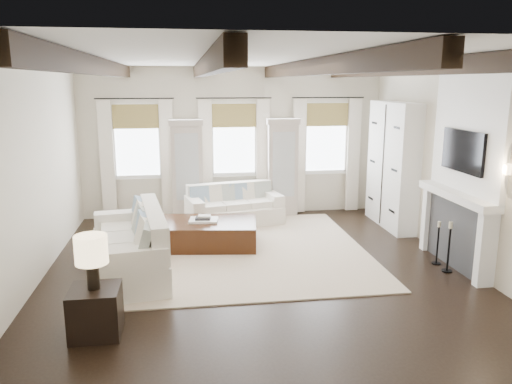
{
  "coord_description": "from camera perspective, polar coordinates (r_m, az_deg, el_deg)",
  "views": [
    {
      "loc": [
        -1.11,
        -7.01,
        2.88
      ],
      "look_at": [
        0.04,
        0.73,
        1.15
      ],
      "focal_mm": 35.0,
      "sensor_mm": 36.0,
      "label": 1
    }
  ],
  "objects": [
    {
      "name": "ground",
      "position": [
        7.66,
        0.52,
        -9.63
      ],
      "size": [
        7.5,
        7.5,
        0.0
      ],
      "primitive_type": "plane",
      "color": "black",
      "rests_on": "ground"
    },
    {
      "name": "room_shell",
      "position": [
        8.18,
        4.77,
        5.47
      ],
      "size": [
        6.54,
        7.54,
        3.22
      ],
      "color": "beige",
      "rests_on": "ground"
    },
    {
      "name": "area_rug",
      "position": [
        8.77,
        -0.65,
        -6.62
      ],
      "size": [
        3.94,
        4.28,
        0.02
      ],
      "primitive_type": "cube",
      "color": "beige",
      "rests_on": "ground"
    },
    {
      "name": "sofa_back",
      "position": [
        10.33,
        -2.59,
        -1.79
      ],
      "size": [
        2.06,
        1.25,
        0.82
      ],
      "color": "white",
      "rests_on": "ground"
    },
    {
      "name": "sofa_left",
      "position": [
        7.88,
        -13.88,
        -6.19
      ],
      "size": [
        1.36,
        2.44,
        0.99
      ],
      "color": "white",
      "rests_on": "ground"
    },
    {
      "name": "ottoman",
      "position": [
        8.99,
        -5.59,
        -4.76
      ],
      "size": [
        1.86,
        1.3,
        0.46
      ],
      "primitive_type": "cube",
      "rotation": [
        0.0,
        0.0,
        -0.13
      ],
      "color": "black",
      "rests_on": "ground"
    },
    {
      "name": "tray",
      "position": [
        8.94,
        -6.0,
        -3.21
      ],
      "size": [
        0.55,
        0.44,
        0.04
      ],
      "primitive_type": "cube",
      "rotation": [
        0.0,
        0.0,
        -0.13
      ],
      "color": "white",
      "rests_on": "ottoman"
    },
    {
      "name": "book_lower",
      "position": [
        8.91,
        -6.08,
        -2.99
      ],
      "size": [
        0.28,
        0.23,
        0.04
      ],
      "primitive_type": "cube",
      "rotation": [
        0.0,
        0.0,
        -0.13
      ],
      "color": "#262628",
      "rests_on": "tray"
    },
    {
      "name": "book_upper",
      "position": [
        8.92,
        -5.92,
        -2.75
      ],
      "size": [
        0.24,
        0.2,
        0.03
      ],
      "primitive_type": "cube",
      "rotation": [
        0.0,
        0.0,
        -0.13
      ],
      "color": "beige",
      "rests_on": "book_lower"
    },
    {
      "name": "side_table_front",
      "position": [
        6.22,
        -17.84,
        -12.86
      ],
      "size": [
        0.56,
        0.56,
        0.56
      ],
      "primitive_type": "cube",
      "color": "black",
      "rests_on": "ground"
    },
    {
      "name": "lamp_front",
      "position": [
        5.96,
        -18.3,
        -6.61
      ],
      "size": [
        0.37,
        0.37,
        0.64
      ],
      "color": "black",
      "rests_on": "side_table_front"
    },
    {
      "name": "side_table_back",
      "position": [
        11.09,
        -8.0,
        -1.28
      ],
      "size": [
        0.36,
        0.36,
        0.54
      ],
      "primitive_type": "cube",
      "color": "black",
      "rests_on": "ground"
    },
    {
      "name": "lamp_back",
      "position": [
        10.96,
        -8.1,
        2.0
      ],
      "size": [
        0.32,
        0.32,
        0.55
      ],
      "color": "black",
      "rests_on": "side_table_back"
    },
    {
      "name": "candlestick_near",
      "position": [
        8.28,
        21.15,
        -6.33
      ],
      "size": [
        0.16,
        0.16,
        0.8
      ],
      "color": "black",
      "rests_on": "ground"
    },
    {
      "name": "candlestick_far",
      "position": [
        8.57,
        20.03,
        -5.86
      ],
      "size": [
        0.14,
        0.14,
        0.71
      ],
      "color": "black",
      "rests_on": "ground"
    }
  ]
}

